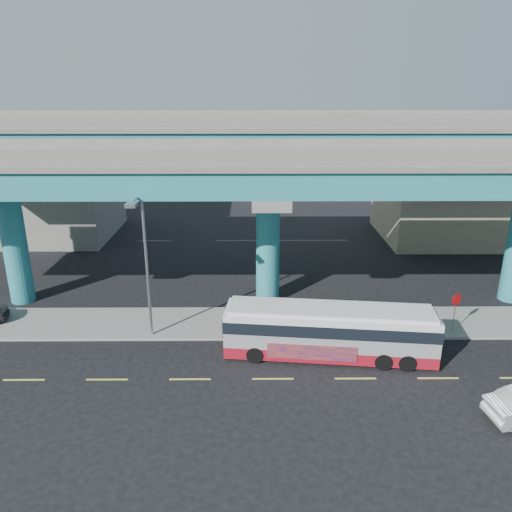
{
  "coord_description": "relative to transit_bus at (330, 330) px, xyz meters",
  "views": [
    {
      "loc": [
        -0.96,
        -21.05,
        13.55
      ],
      "look_at": [
        -0.79,
        4.0,
        4.79
      ],
      "focal_mm": 35.0,
      "sensor_mm": 36.0,
      "label": 1
    }
  ],
  "objects": [
    {
      "name": "lane_markings",
      "position": [
        -2.99,
        -2.12,
        -1.51
      ],
      "size": [
        58.0,
        0.12,
        0.01
      ],
      "color": "#D8C64C",
      "rests_on": "ground"
    },
    {
      "name": "transit_bus",
      "position": [
        0.0,
        0.0,
        0.0
      ],
      "size": [
        10.96,
        3.5,
        2.76
      ],
      "rotation": [
        0.0,
        0.0,
        -0.11
      ],
      "color": "maroon",
      "rests_on": "ground"
    },
    {
      "name": "building_concrete",
      "position": [
        -22.99,
        22.18,
        2.99
      ],
      "size": [
        12.0,
        10.0,
        9.0
      ],
      "primitive_type": "cube",
      "color": "gray",
      "rests_on": "ground"
    },
    {
      "name": "street_lamp",
      "position": [
        -9.63,
        1.61,
        3.97
      ],
      "size": [
        0.5,
        2.66,
        8.26
      ],
      "color": "gray",
      "rests_on": "sidewalk"
    },
    {
      "name": "sidewalk",
      "position": [
        -2.99,
        3.68,
        -1.44
      ],
      "size": [
        70.0,
        4.0,
        0.15
      ],
      "primitive_type": "cube",
      "color": "gray",
      "rests_on": "ground"
    },
    {
      "name": "stop_sign",
      "position": [
        7.37,
        2.36,
        0.31
      ],
      "size": [
        0.64,
        0.34,
        2.35
      ],
      "rotation": [
        0.0,
        0.0,
        0.07
      ],
      "color": "gray",
      "rests_on": "sidewalk"
    },
    {
      "name": "building_beige",
      "position": [
        15.01,
        21.16,
        1.99
      ],
      "size": [
        14.0,
        10.23,
        7.0
      ],
      "color": "tan",
      "rests_on": "ground"
    },
    {
      "name": "viaduct",
      "position": [
        -2.99,
        7.29,
        7.63
      ],
      "size": [
        52.0,
        12.4,
        11.7
      ],
      "color": "teal",
      "rests_on": "ground"
    },
    {
      "name": "ground",
      "position": [
        -2.99,
        -1.82,
        -1.51
      ],
      "size": [
        120.0,
        120.0,
        0.0
      ],
      "primitive_type": "plane",
      "color": "black",
      "rests_on": "ground"
    }
  ]
}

